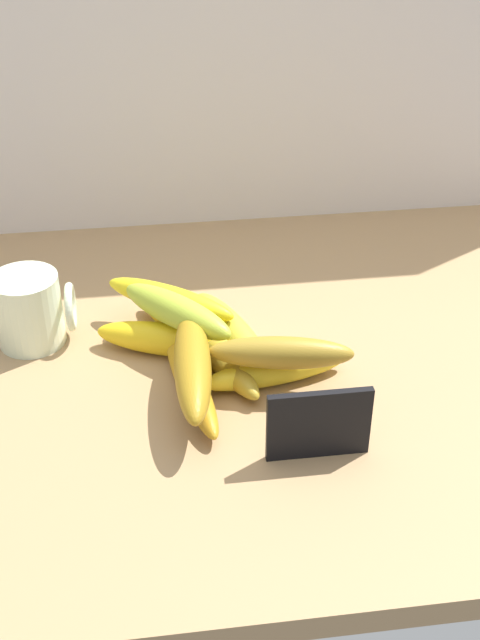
{
  "coord_description": "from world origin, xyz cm",
  "views": [
    {
      "loc": [
        -11.9,
        -80.95,
        63.12
      ],
      "look_at": [
        -0.89,
        1.2,
        8.0
      ],
      "focal_mm": 45.92,
      "sensor_mm": 36.0,
      "label": 1
    }
  ],
  "objects_px": {
    "banana_0": "(167,339)",
    "banana_7": "(281,353)",
    "banana_3": "(191,382)",
    "banana_4": "(275,371)",
    "chalkboard_sign": "(319,427)",
    "banana_1": "(180,327)",
    "banana_6": "(192,363)",
    "banana_8": "(177,311)",
    "banana_5": "(222,360)",
    "banana_2": "(232,332)",
    "banana_9": "(170,299)",
    "coffee_mug": "(31,310)"
  },
  "relations": [
    {
      "from": "banana_0",
      "to": "banana_2",
      "type": "bearing_deg",
      "value": 2.16
    },
    {
      "from": "banana_9",
      "to": "banana_3",
      "type": "bearing_deg",
      "value": -83.42
    },
    {
      "from": "banana_8",
      "to": "banana_9",
      "type": "bearing_deg",
      "value": 98.04
    },
    {
      "from": "coffee_mug",
      "to": "banana_4",
      "type": "distance_m",
      "value": 0.32
    },
    {
      "from": "coffee_mug",
      "to": "banana_8",
      "type": "bearing_deg",
      "value": -15.47
    },
    {
      "from": "coffee_mug",
      "to": "banana_7",
      "type": "relative_size",
      "value": 0.6
    },
    {
      "from": "banana_2",
      "to": "banana_3",
      "type": "bearing_deg",
      "value": -124.02
    },
    {
      "from": "banana_2",
      "to": "banana_4",
      "type": "distance_m",
      "value": 0.09
    },
    {
      "from": "banana_5",
      "to": "banana_7",
      "type": "relative_size",
      "value": 1.0
    },
    {
      "from": "banana_2",
      "to": "banana_5",
      "type": "distance_m",
      "value": 0.05
    },
    {
      "from": "banana_7",
      "to": "banana_8",
      "type": "height_order",
      "value": "banana_8"
    },
    {
      "from": "banana_1",
      "to": "banana_7",
      "type": "distance_m",
      "value": 0.17
    },
    {
      "from": "banana_6",
      "to": "banana_8",
      "type": "height_order",
      "value": "banana_8"
    },
    {
      "from": "coffee_mug",
      "to": "banana_9",
      "type": "xyz_separation_m",
      "value": [
        0.17,
        -0.0,
        0.0
      ]
    },
    {
      "from": "coffee_mug",
      "to": "banana_9",
      "type": "height_order",
      "value": "coffee_mug"
    },
    {
      "from": "banana_0",
      "to": "banana_7",
      "type": "xyz_separation_m",
      "value": [
        0.13,
        -0.09,
        0.03
      ]
    },
    {
      "from": "banana_2",
      "to": "banana_0",
      "type": "bearing_deg",
      "value": -177.84
    },
    {
      "from": "banana_2",
      "to": "banana_9",
      "type": "xyz_separation_m",
      "value": [
        -0.07,
        0.04,
        0.03
      ]
    },
    {
      "from": "banana_6",
      "to": "banana_9",
      "type": "distance_m",
      "value": 0.14
    },
    {
      "from": "banana_4",
      "to": "banana_7",
      "type": "relative_size",
      "value": 1.08
    },
    {
      "from": "banana_0",
      "to": "banana_4",
      "type": "distance_m",
      "value": 0.15
    },
    {
      "from": "banana_5",
      "to": "banana_7",
      "type": "height_order",
      "value": "banana_7"
    },
    {
      "from": "coffee_mug",
      "to": "banana_7",
      "type": "height_order",
      "value": "coffee_mug"
    },
    {
      "from": "banana_6",
      "to": "banana_8",
      "type": "relative_size",
      "value": 1.23
    },
    {
      "from": "banana_4",
      "to": "banana_6",
      "type": "xyz_separation_m",
      "value": [
        -0.1,
        -0.02,
        0.04
      ]
    },
    {
      "from": "banana_8",
      "to": "chalkboard_sign",
      "type": "bearing_deg",
      "value": -57.14
    },
    {
      "from": "chalkboard_sign",
      "to": "banana_4",
      "type": "xyz_separation_m",
      "value": [
        -0.02,
        0.13,
        -0.02
      ]
    },
    {
      "from": "banana_5",
      "to": "banana_0",
      "type": "bearing_deg",
      "value": 143.03
    },
    {
      "from": "banana_2",
      "to": "banana_8",
      "type": "distance_m",
      "value": 0.08
    },
    {
      "from": "banana_3",
      "to": "banana_7",
      "type": "xyz_separation_m",
      "value": [
        0.1,
        -0.01,
        0.04
      ]
    },
    {
      "from": "coffee_mug",
      "to": "banana_8",
      "type": "distance_m",
      "value": 0.19
    },
    {
      "from": "banana_3",
      "to": "banana_9",
      "type": "relative_size",
      "value": 1.12
    },
    {
      "from": "banana_3",
      "to": "banana_4",
      "type": "relative_size",
      "value": 1.14
    },
    {
      "from": "banana_2",
      "to": "banana_5",
      "type": "xyz_separation_m",
      "value": [
        -0.02,
        -0.05,
        -0.0
      ]
    },
    {
      "from": "banana_3",
      "to": "banana_6",
      "type": "distance_m",
      "value": 0.04
    },
    {
      "from": "banana_1",
      "to": "banana_4",
      "type": "relative_size",
      "value": 0.96
    },
    {
      "from": "banana_7",
      "to": "banana_9",
      "type": "xyz_separation_m",
      "value": [
        -0.12,
        0.14,
        -0.0
      ]
    },
    {
      "from": "coffee_mug",
      "to": "banana_7",
      "type": "distance_m",
      "value": 0.33
    },
    {
      "from": "chalkboard_sign",
      "to": "banana_1",
      "type": "relative_size",
      "value": 0.64
    },
    {
      "from": "banana_1",
      "to": "banana_8",
      "type": "distance_m",
      "value": 0.05
    },
    {
      "from": "chalkboard_sign",
      "to": "banana_8",
      "type": "distance_m",
      "value": 0.25
    },
    {
      "from": "banana_4",
      "to": "banana_8",
      "type": "xyz_separation_m",
      "value": [
        -0.11,
        0.08,
        0.04
      ]
    },
    {
      "from": "banana_0",
      "to": "banana_8",
      "type": "relative_size",
      "value": 1.06
    },
    {
      "from": "coffee_mug",
      "to": "banana_2",
      "type": "distance_m",
      "value": 0.25
    },
    {
      "from": "banana_2",
      "to": "banana_4",
      "type": "height_order",
      "value": "banana_2"
    },
    {
      "from": "coffee_mug",
      "to": "banana_3",
      "type": "distance_m",
      "value": 0.23
    },
    {
      "from": "banana_3",
      "to": "banana_2",
      "type": "bearing_deg",
      "value": 55.98
    },
    {
      "from": "banana_5",
      "to": "banana_4",
      "type": "bearing_deg",
      "value": -26.04
    },
    {
      "from": "banana_1",
      "to": "banana_7",
      "type": "bearing_deg",
      "value": -48.41
    },
    {
      "from": "chalkboard_sign",
      "to": "banana_3",
      "type": "xyz_separation_m",
      "value": [
        -0.12,
        0.12,
        -0.02
      ]
    }
  ]
}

